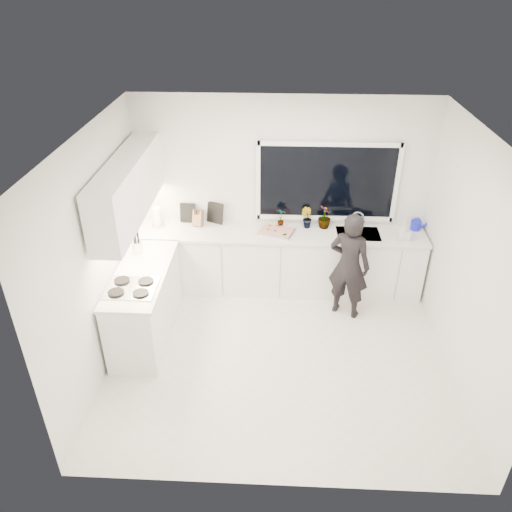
{
  "coord_description": "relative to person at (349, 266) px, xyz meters",
  "views": [
    {
      "loc": [
        -0.05,
        -4.59,
        4.13
      ],
      "look_at": [
        -0.29,
        0.4,
        1.15
      ],
      "focal_mm": 35.0,
      "sensor_mm": 36.0,
      "label": 1
    }
  ],
  "objects": [
    {
      "name": "sink",
      "position": [
        0.17,
        0.55,
        0.13
      ],
      "size": [
        0.58,
        0.42,
        0.14
      ],
      "primitive_type": "cube",
      "color": "silver",
      "rests_on": "countertop_back"
    },
    {
      "name": "wall_back",
      "position": [
        -0.88,
        0.86,
        0.61
      ],
      "size": [
        4.0,
        0.02,
        2.7
      ],
      "primitive_type": "cube",
      "color": "white",
      "rests_on": "ground"
    },
    {
      "name": "herb_plants",
      "position": [
        -0.48,
        0.71,
        0.33
      ],
      "size": [
        0.8,
        0.22,
        0.32
      ],
      "color": "#26662D",
      "rests_on": "countertop_back"
    },
    {
      "name": "knife_block",
      "position": [
        -2.04,
        0.69,
        0.29
      ],
      "size": [
        0.15,
        0.13,
        0.22
      ],
      "primitive_type": "cube",
      "rotation": [
        0.0,
        0.0,
        -0.29
      ],
      "color": "olive",
      "rests_on": "countertop_back"
    },
    {
      "name": "base_cabinets_back",
      "position": [
        -0.88,
        0.55,
        -0.3
      ],
      "size": [
        3.92,
        0.58,
        0.88
      ],
      "primitive_type": "cube",
      "color": "white",
      "rests_on": "floor"
    },
    {
      "name": "person",
      "position": [
        0.0,
        0.0,
        0.0
      ],
      "size": [
        0.64,
        0.55,
        1.48
      ],
      "primitive_type": "imported",
      "rotation": [
        0.0,
        0.0,
        2.72
      ],
      "color": "black",
      "rests_on": "floor"
    },
    {
      "name": "faucet",
      "position": [
        0.17,
        0.75,
        0.29
      ],
      "size": [
        0.03,
        0.03,
        0.22
      ],
      "primitive_type": "cylinder",
      "color": "silver",
      "rests_on": "countertop_back"
    },
    {
      "name": "window",
      "position": [
        -0.28,
        0.83,
        0.81
      ],
      "size": [
        1.8,
        0.02,
        1.0
      ],
      "primitive_type": "cube",
      "color": "black",
      "rests_on": "wall_back"
    },
    {
      "name": "soap_bottles",
      "position": [
        0.74,
        0.4,
        0.31
      ],
      "size": [
        0.19,
        0.15,
        0.29
      ],
      "color": "#D8BF66",
      "rests_on": "countertop_back"
    },
    {
      "name": "utensil_crock",
      "position": [
        -2.7,
        -0.1,
        0.26
      ],
      "size": [
        0.13,
        0.13,
        0.16
      ],
      "primitive_type": "cylinder",
      "rotation": [
        0.0,
        0.0,
        -0.01
      ],
      "color": "#B0B0B5",
      "rests_on": "countertop_left"
    },
    {
      "name": "ceiling",
      "position": [
        -0.88,
        -0.9,
        1.97
      ],
      "size": [
        4.0,
        3.5,
        0.02
      ],
      "primitive_type": "cube",
      "color": "white",
      "rests_on": "wall_back"
    },
    {
      "name": "wall_right",
      "position": [
        1.13,
        -0.9,
        0.61
      ],
      "size": [
        0.02,
        3.5,
        2.7
      ],
      "primitive_type": "cube",
      "color": "white",
      "rests_on": "ground"
    },
    {
      "name": "picture_frame_large",
      "position": [
        -2.2,
        0.79,
        0.32
      ],
      "size": [
        0.22,
        0.04,
        0.28
      ],
      "primitive_type": "cube",
      "rotation": [
        0.0,
        0.0,
        -0.08
      ],
      "color": "black",
      "rests_on": "countertop_back"
    },
    {
      "name": "pizza_tray",
      "position": [
        -0.94,
        0.52,
        0.19
      ],
      "size": [
        0.54,
        0.47,
        0.03
      ],
      "primitive_type": "cube",
      "rotation": [
        0.0,
        0.0,
        -0.33
      ],
      "color": "#B0B0B4",
      "rests_on": "countertop_back"
    },
    {
      "name": "wall_left",
      "position": [
        -2.89,
        -0.9,
        0.61
      ],
      "size": [
        0.02,
        3.5,
        2.7
      ],
      "primitive_type": "cube",
      "color": "white",
      "rests_on": "ground"
    },
    {
      "name": "upper_cabinets",
      "position": [
        -2.67,
        -0.2,
        1.11
      ],
      "size": [
        0.34,
        2.1,
        0.7
      ],
      "primitive_type": "cube",
      "color": "white",
      "rests_on": "wall_left"
    },
    {
      "name": "base_cabinets_left",
      "position": [
        -2.55,
        -0.55,
        -0.3
      ],
      "size": [
        0.58,
        1.6,
        0.88
      ],
      "primitive_type": "cube",
      "color": "white",
      "rests_on": "floor"
    },
    {
      "name": "paper_towel_roll",
      "position": [
        -2.6,
        0.65,
        0.31
      ],
      "size": [
        0.14,
        0.14,
        0.26
      ],
      "primitive_type": "cylinder",
      "rotation": [
        0.0,
        0.0,
        -0.31
      ],
      "color": "white",
      "rests_on": "countertop_back"
    },
    {
      "name": "floor",
      "position": [
        -0.88,
        -0.9,
        -0.75
      ],
      "size": [
        4.0,
        3.5,
        0.02
      ],
      "primitive_type": "cube",
      "color": "beige",
      "rests_on": "ground"
    },
    {
      "name": "watering_can",
      "position": [
        0.97,
        0.71,
        0.24
      ],
      "size": [
        0.16,
        0.16,
        0.13
      ],
      "primitive_type": "cylinder",
      "rotation": [
        0.0,
        0.0,
        0.18
      ],
      "color": "#151FCD",
      "rests_on": "countertop_back"
    },
    {
      "name": "stovetop",
      "position": [
        -2.57,
        -0.9,
        0.19
      ],
      "size": [
        0.56,
        0.48,
        0.03
      ],
      "primitive_type": "cube",
      "color": "black",
      "rests_on": "countertop_left"
    },
    {
      "name": "countertop_back",
      "position": [
        -0.88,
        0.54,
        0.16
      ],
      "size": [
        3.94,
        0.62,
        0.04
      ],
      "primitive_type": "cube",
      "color": "silver",
      "rests_on": "base_cabinets_back"
    },
    {
      "name": "countertop_left",
      "position": [
        -2.55,
        -0.55,
        0.16
      ],
      "size": [
        0.62,
        1.6,
        0.04
      ],
      "primitive_type": "cube",
      "color": "silver",
      "rests_on": "base_cabinets_left"
    },
    {
      "name": "picture_frame_small",
      "position": [
        -1.81,
        0.79,
        0.33
      ],
      "size": [
        0.24,
        0.12,
        0.3
      ],
      "primitive_type": "cube",
      "rotation": [
        0.0,
        0.0,
        -0.43
      ],
      "color": "black",
      "rests_on": "countertop_back"
    },
    {
      "name": "pizza",
      "position": [
        -0.94,
        0.52,
        0.21
      ],
      "size": [
        0.49,
        0.42,
        0.01
      ],
      "primitive_type": "cube",
      "rotation": [
        0.0,
        0.0,
        -0.33
      ],
      "color": "red",
      "rests_on": "pizza_tray"
    }
  ]
}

